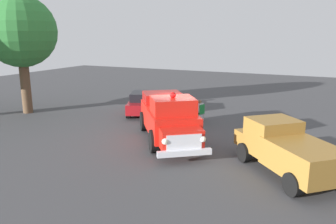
{
  "coord_description": "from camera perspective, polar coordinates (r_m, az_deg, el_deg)",
  "views": [
    {
      "loc": [
        -14.56,
        -6.28,
        5.16
      ],
      "look_at": [
        -0.18,
        0.39,
        1.4
      ],
      "focal_mm": 35.37,
      "sensor_mm": 36.0,
      "label": 1
    }
  ],
  "objects": [
    {
      "name": "parked_pickup",
      "position": [
        13.16,
        19.68,
        -5.92
      ],
      "size": [
        4.77,
        4.55,
        1.9
      ],
      "color": "black",
      "rests_on": "ground"
    },
    {
      "name": "ground_plane",
      "position": [
        16.67,
        1.48,
        -4.68
      ],
      "size": [
        60.0,
        60.0,
        0.0
      ],
      "primitive_type": "plane",
      "color": "#424244"
    },
    {
      "name": "lawn_chair_near_truck",
      "position": [
        20.03,
        5.59,
        0.1
      ],
      "size": [
        0.62,
        0.62,
        1.02
      ],
      "color": "#B7BABF",
      "rests_on": "ground"
    },
    {
      "name": "oak_tree_left",
      "position": [
        23.54,
        -24.12,
        12.48
      ],
      "size": [
        4.57,
        4.57,
        7.6
      ],
      "color": "brown",
      "rests_on": "ground"
    },
    {
      "name": "spectator_seated",
      "position": [
        20.08,
        5.3,
        0.46
      ],
      "size": [
        0.51,
        0.62,
        1.29
      ],
      "color": "#383842",
      "rests_on": "ground"
    },
    {
      "name": "classic_hot_rod",
      "position": [
        22.01,
        -4.09,
        1.75
      ],
      "size": [
        4.74,
        3.34,
        1.46
      ],
      "color": "black",
      "rests_on": "ground"
    },
    {
      "name": "lawn_chair_by_car",
      "position": [
        24.54,
        0.31,
        2.62
      ],
      "size": [
        0.59,
        0.6,
        1.02
      ],
      "color": "#B7BABF",
      "rests_on": "ground"
    },
    {
      "name": "vintage_fire_truck",
      "position": [
        16.12,
        0.16,
        -0.88
      ],
      "size": [
        6.08,
        5.26,
        2.59
      ],
      "color": "black",
      "rests_on": "ground"
    }
  ]
}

